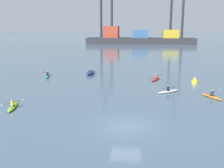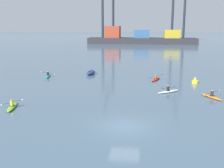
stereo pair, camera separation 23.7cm
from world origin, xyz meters
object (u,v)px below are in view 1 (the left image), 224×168
at_px(capsized_dinghy, 90,73).
at_px(kayak_lime, 13,107).
at_px(kayak_red, 156,79).
at_px(channel_buoy, 195,81).
at_px(kayak_orange, 211,96).
at_px(container_barge, 139,38).
at_px(gantry_crane_west, 106,7).
at_px(kayak_teal, 48,76).
at_px(kayak_white, 168,91).
at_px(gantry_crane_west_mid, 178,4).

height_order(capsized_dinghy, kayak_lime, kayak_lime).
relative_size(capsized_dinghy, kayak_red, 0.82).
height_order(channel_buoy, kayak_orange, channel_buoy).
height_order(container_barge, kayak_lime, container_barge).
bearing_deg(gantry_crane_west, kayak_teal, -87.31).
relative_size(capsized_dinghy, kayak_white, 0.93).
bearing_deg(gantry_crane_west, kayak_orange, -75.62).
bearing_deg(container_barge, capsized_dinghy, -93.92).
xyz_separation_m(kayak_orange, kayak_teal, (-23.34, 10.36, 0.00)).
distance_m(container_barge, kayak_orange, 101.21).
distance_m(kayak_orange, kayak_teal, 25.54).
distance_m(gantry_crane_west_mid, kayak_teal, 109.17).
bearing_deg(kayak_orange, container_barge, 96.12).
bearing_deg(channel_buoy, kayak_red, 162.57).
bearing_deg(kayak_red, channel_buoy, -17.43).
distance_m(gantry_crane_west, kayak_red, 103.41).
height_order(gantry_crane_west_mid, kayak_lime, gantry_crane_west_mid).
distance_m(container_barge, kayak_white, 98.91).
bearing_deg(kayak_red, capsized_dinghy, 162.78).
relative_size(kayak_red, kayak_teal, 0.99).
height_order(capsized_dinghy, kayak_teal, kayak_teal).
xyz_separation_m(channel_buoy, kayak_teal, (-22.84, 2.38, -0.19)).
relative_size(kayak_teal, kayak_lime, 1.00).
bearing_deg(capsized_dinghy, container_barge, 86.08).
bearing_deg(channel_buoy, kayak_lime, -143.90).
bearing_deg(gantry_crane_west, kayak_lime, -86.37).
bearing_deg(kayak_red, kayak_lime, -131.74).
height_order(container_barge, kayak_white, container_barge).
bearing_deg(gantry_crane_west, capsized_dinghy, -83.35).
height_order(channel_buoy, kayak_teal, channel_buoy).
distance_m(capsized_dinghy, kayak_white, 16.44).
xyz_separation_m(channel_buoy, kayak_lime, (-20.14, -14.69, -0.19)).
relative_size(capsized_dinghy, channel_buoy, 2.79).
height_order(gantry_crane_west, gantry_crane_west_mid, gantry_crane_west_mid).
relative_size(capsized_dinghy, kayak_teal, 0.81).
relative_size(container_barge, kayak_orange, 15.61).
distance_m(container_barge, gantry_crane_west, 24.64).
bearing_deg(gantry_crane_west_mid, kayak_teal, -106.91).
bearing_deg(capsized_dinghy, kayak_white, -42.64).
height_order(gantry_crane_west, kayak_red, gantry_crane_west).
relative_size(gantry_crane_west_mid, kayak_white, 12.63).
xyz_separation_m(capsized_dinghy, kayak_lime, (-3.87, -19.76, -0.18)).
xyz_separation_m(container_barge, kayak_white, (6.10, -98.69, -2.38)).
distance_m(capsized_dinghy, channel_buoy, 17.05).
distance_m(gantry_crane_west, kayak_orange, 114.10).
bearing_deg(kayak_white, kayak_orange, -22.21).
distance_m(gantry_crane_west, capsized_dinghy, 98.36).
distance_m(channel_buoy, kayak_orange, 8.00).
xyz_separation_m(container_barge, channel_buoy, (10.28, -92.62, -2.19)).
bearing_deg(container_barge, channel_buoy, -83.66).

